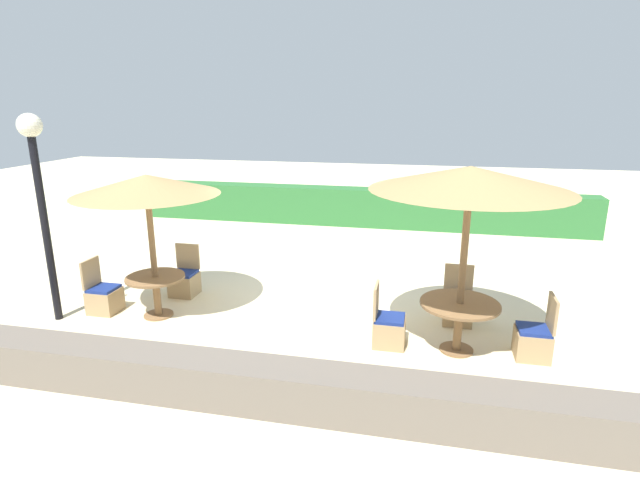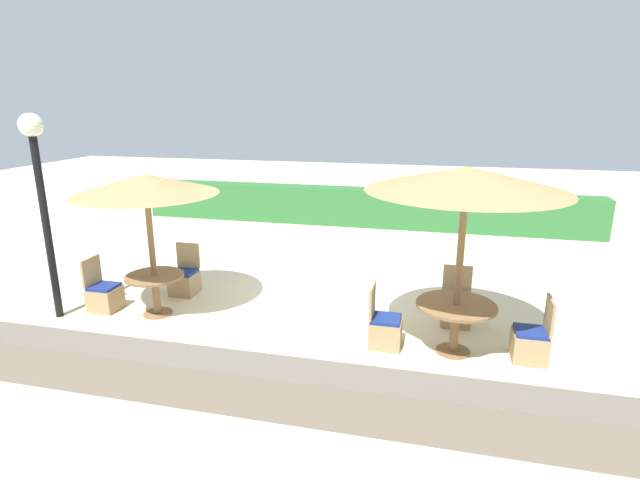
{
  "view_description": "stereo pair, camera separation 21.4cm",
  "coord_description": "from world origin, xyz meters",
  "views": [
    {
      "loc": [
        1.95,
        -8.45,
        3.5
      ],
      "look_at": [
        0.0,
        0.6,
        0.9
      ],
      "focal_mm": 28.0,
      "sensor_mm": 36.0,
      "label": 1
    },
    {
      "loc": [
        2.16,
        -8.4,
        3.5
      ],
      "look_at": [
        0.0,
        0.6,
        0.9
      ],
      "focal_mm": 28.0,
      "sensor_mm": 36.0,
      "label": 2
    }
  ],
  "objects": [
    {
      "name": "parasol_front_left",
      "position": [
        -2.34,
        -1.45,
        2.21
      ],
      "size": [
        2.29,
        2.29,
        2.39
      ],
      "color": "olive",
      "rests_on": "ground_plane"
    },
    {
      "name": "patio_chair_front_right_east",
      "position": [
        3.54,
        -1.62,
        0.26
      ],
      "size": [
        0.46,
        0.46,
        0.93
      ],
      "rotation": [
        0.0,
        0.0,
        1.57
      ],
      "color": "tan",
      "rests_on": "ground_plane"
    },
    {
      "name": "lamp_post",
      "position": [
        -3.9,
        -1.91,
        2.35
      ],
      "size": [
        0.36,
        0.36,
        3.32
      ],
      "color": "black",
      "rests_on": "ground_plane"
    },
    {
      "name": "patio_chair_front_left_west",
      "position": [
        -3.33,
        -1.49,
        0.26
      ],
      "size": [
        0.46,
        0.46,
        0.93
      ],
      "rotation": [
        0.0,
        0.0,
        -1.57
      ],
      "color": "tan",
      "rests_on": "ground_plane"
    },
    {
      "name": "round_table_front_right",
      "position": [
        2.51,
        -1.65,
        0.6
      ],
      "size": [
        1.12,
        1.12,
        0.75
      ],
      "color": "olive",
      "rests_on": "ground_plane"
    },
    {
      "name": "hedge_row",
      "position": [
        0.0,
        5.55,
        0.54
      ],
      "size": [
        13.0,
        0.7,
        1.07
      ],
      "primitive_type": "cube",
      "color": "#2D6B33",
      "rests_on": "ground_plane"
    },
    {
      "name": "stone_border",
      "position": [
        0.0,
        -3.54,
        0.27
      ],
      "size": [
        10.0,
        0.56,
        0.55
      ],
      "primitive_type": "cube",
      "color": "#6B6056",
      "rests_on": "ground_plane"
    },
    {
      "name": "patio_chair_front_left_north",
      "position": [
        -2.34,
        -0.47,
        0.26
      ],
      "size": [
        0.46,
        0.46,
        0.93
      ],
      "rotation": [
        0.0,
        0.0,
        3.14
      ],
      "color": "tan",
      "rests_on": "ground_plane"
    },
    {
      "name": "round_table_front_left",
      "position": [
        -2.34,
        -1.45,
        0.53
      ],
      "size": [
        0.96,
        0.96,
        0.7
      ],
      "color": "olive",
      "rests_on": "ground_plane"
    },
    {
      "name": "patio_chair_front_right_north",
      "position": [
        2.55,
        -0.65,
        0.26
      ],
      "size": [
        0.46,
        0.46,
        0.93
      ],
      "rotation": [
        0.0,
        0.0,
        3.14
      ],
      "color": "tan",
      "rests_on": "ground_plane"
    },
    {
      "name": "parasol_front_right",
      "position": [
        2.51,
        -1.65,
        2.5
      ],
      "size": [
        2.68,
        2.68,
        2.67
      ],
      "color": "olive",
      "rests_on": "ground_plane"
    },
    {
      "name": "patio_chair_front_right_west",
      "position": [
        1.52,
        -1.67,
        0.26
      ],
      "size": [
        0.46,
        0.46,
        0.93
      ],
      "rotation": [
        0.0,
        0.0,
        -1.57
      ],
      "color": "tan",
      "rests_on": "ground_plane"
    },
    {
      "name": "ground_plane",
      "position": [
        0.0,
        0.0,
        0.0
      ],
      "size": [
        40.0,
        40.0,
        0.0
      ],
      "primitive_type": "plane",
      "color": "beige"
    }
  ]
}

